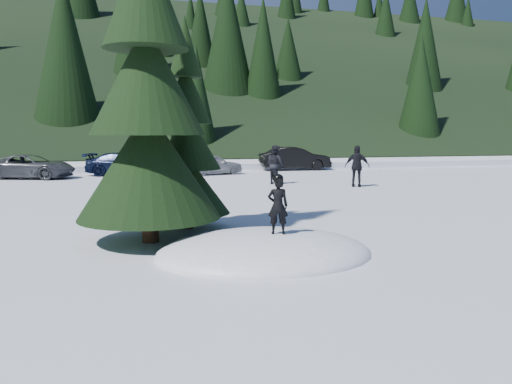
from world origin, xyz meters
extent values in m
plane|color=white|center=(0.00, 0.00, 0.00)|extent=(200.00, 200.00, 0.00)
ellipsoid|color=white|center=(0.00, 0.00, 0.00)|extent=(4.48, 3.52, 0.96)
cylinder|color=black|center=(-2.20, 1.80, 0.70)|extent=(0.38, 0.38, 1.40)
cone|color=black|center=(-2.20, 1.80, 1.79)|extent=(3.20, 3.20, 2.46)
cone|color=black|center=(-2.20, 1.80, 3.65)|extent=(2.54, 2.54, 2.46)
cylinder|color=black|center=(-1.20, 3.20, 0.50)|extent=(0.26, 0.26, 1.00)
cone|color=black|center=(-1.20, 3.20, 1.16)|extent=(2.20, 2.20, 1.52)
cone|color=black|center=(-1.20, 3.20, 2.31)|extent=(1.75, 1.75, 1.52)
cone|color=black|center=(-1.20, 3.20, 3.46)|extent=(1.29, 1.29, 1.52)
cone|color=black|center=(-1.20, 3.20, 4.61)|extent=(0.84, 0.84, 1.52)
imported|color=black|center=(0.20, -0.26, 1.04)|extent=(0.45, 0.34, 1.12)
imported|color=black|center=(4.18, 13.43, 0.94)|extent=(1.00, 1.11, 1.88)
imported|color=black|center=(7.43, 11.26, 0.95)|extent=(1.20, 0.92, 1.89)
imported|color=#414448|center=(-7.84, 19.41, 0.65)|extent=(5.10, 3.52, 1.29)
imported|color=black|center=(-2.86, 20.04, 0.66)|extent=(4.89, 3.20, 1.32)
imported|color=gray|center=(2.08, 19.43, 0.61)|extent=(3.83, 2.43, 1.22)
imported|color=black|center=(7.96, 21.73, 0.76)|extent=(4.66, 1.71, 1.53)
camera|label=1|loc=(-2.61, -9.59, 2.48)|focal=35.00mm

